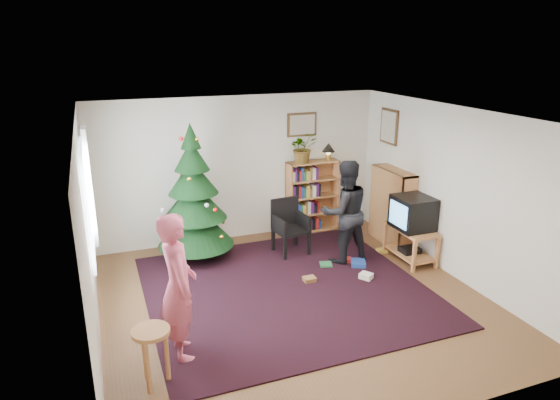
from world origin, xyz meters
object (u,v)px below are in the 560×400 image
object	(u,v)px
picture_right	(389,126)
armchair	(289,224)
picture_back	(302,125)
person_standing	(178,287)
bookshelf_back	(312,195)
bookshelf_right	(392,206)
potted_plant	(303,147)
crt_tv	(413,213)
tv_stand	(411,241)
christmas_tree	(194,204)
person_by_chair	(345,212)
table_lamp	(328,149)
stool	(152,342)

from	to	relation	value
picture_right	armchair	distance (m)	2.43
picture_back	picture_right	world-z (taller)	picture_right
picture_right	person_standing	world-z (taller)	picture_right
bookshelf_back	bookshelf_right	xyz separation A→B (m)	(1.02, -1.04, 0.00)
picture_back	armchair	bearing A→B (deg)	-123.67
person_standing	potted_plant	bearing A→B (deg)	-44.17
bookshelf_right	crt_tv	bearing A→B (deg)	170.81
tv_stand	potted_plant	distance (m)	2.45
picture_right	armchair	bearing A→B (deg)	-174.52
picture_right	christmas_tree	world-z (taller)	picture_right
armchair	person_by_chair	bearing A→B (deg)	-51.02
bookshelf_right	armchair	xyz separation A→B (m)	(-1.80, 0.27, -0.18)
person_by_chair	person_standing	bearing A→B (deg)	29.40
picture_back	bookshelf_right	xyz separation A→B (m)	(1.19, -1.18, -1.29)
tv_stand	picture_back	bearing A→B (deg)	118.93
bookshelf_right	person_by_chair	bearing A→B (deg)	109.46
christmas_tree	table_lamp	xyz separation A→B (m)	(2.56, 0.49, 0.60)
armchair	person_by_chair	distance (m)	1.00
armchair	potted_plant	xyz separation A→B (m)	(0.57, 0.78, 1.09)
picture_back	person_standing	bearing A→B (deg)	-131.55
tv_stand	armchair	xyz separation A→B (m)	(-1.68, 1.03, 0.16)
armchair	person_standing	size ratio (longest dim) A/B	0.54
picture_back	christmas_tree	world-z (taller)	christmas_tree
person_by_chair	potted_plant	bearing A→B (deg)	-85.74
person_by_chair	table_lamp	bearing A→B (deg)	-105.21
tv_stand	potted_plant	world-z (taller)	potted_plant
potted_plant	picture_right	bearing A→B (deg)	-23.50
christmas_tree	potted_plant	distance (m)	2.22
stool	person_by_chair	bearing A→B (deg)	31.87
picture_back	bookshelf_back	xyz separation A→B (m)	(0.17, -0.14, -1.29)
bookshelf_right	person_standing	world-z (taller)	person_standing
person_standing	tv_stand	bearing A→B (deg)	-74.29
armchair	bookshelf_back	bearing A→B (deg)	38.87
bookshelf_back	armchair	xyz separation A→B (m)	(-0.77, -0.78, -0.18)
christmas_tree	table_lamp	size ratio (longest dim) A/B	7.04
potted_plant	table_lamp	world-z (taller)	potted_plant
tv_stand	armchair	size ratio (longest dim) A/B	0.96
tv_stand	stool	world-z (taller)	stool
person_standing	picture_right	bearing A→B (deg)	-61.23
armchair	person_standing	xyz separation A→B (m)	(-2.18, -2.23, 0.36)
picture_back	christmas_tree	size ratio (longest dim) A/B	0.25
bookshelf_back	tv_stand	xyz separation A→B (m)	(0.90, -1.80, -0.34)
bookshelf_right	table_lamp	distance (m)	1.52
armchair	potted_plant	bearing A→B (deg)	47.31
person_by_chair	potted_plant	distance (m)	1.62
bookshelf_right	armchair	bearing A→B (deg)	81.57
table_lamp	potted_plant	bearing A→B (deg)	180.00
picture_right	christmas_tree	xyz separation A→B (m)	(-3.42, 0.10, -1.04)
bookshelf_back	stool	world-z (taller)	bookshelf_back
bookshelf_right	table_lamp	xyz separation A→B (m)	(-0.72, 1.04, 0.85)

